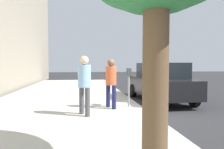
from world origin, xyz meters
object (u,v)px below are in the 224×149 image
(pedestrian_at_meter, at_px, (111,79))
(pedestrian_bystander, at_px, (84,80))
(parking_meter, at_px, (129,79))
(parked_sedan_near, at_px, (160,82))

(pedestrian_at_meter, height_order, pedestrian_bystander, pedestrian_bystander)
(parking_meter, distance_m, pedestrian_at_meter, 0.69)
(pedestrian_at_meter, bearing_deg, pedestrian_bystander, -162.67)
(parking_meter, bearing_deg, pedestrian_bystander, 122.39)
(parking_meter, relative_size, pedestrian_at_meter, 0.81)
(pedestrian_at_meter, bearing_deg, parked_sedan_near, 9.79)
(parked_sedan_near, bearing_deg, pedestrian_at_meter, 125.56)
(pedestrian_at_meter, xyz_separation_m, pedestrian_bystander, (-0.88, 0.93, 0.05))
(pedestrian_at_meter, distance_m, parked_sedan_near, 3.10)
(pedestrian_bystander, height_order, parked_sedan_near, pedestrian_bystander)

